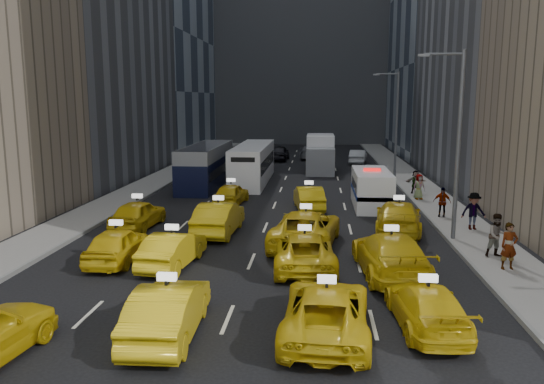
{
  "coord_description": "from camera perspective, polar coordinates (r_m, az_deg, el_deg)",
  "views": [
    {
      "loc": [
        2.73,
        -13.44,
        6.8
      ],
      "look_at": [
        0.39,
        13.61,
        2.0
      ],
      "focal_mm": 35.0,
      "sensor_mm": 36.0,
      "label": 1
    }
  ],
  "objects": [
    {
      "name": "double_decker",
      "position": [
        42.0,
        -7.08,
        2.79
      ],
      "size": [
        3.61,
        11.05,
        3.16
      ],
      "rotation": [
        0.0,
        0.0,
        -0.11
      ],
      "color": "black",
      "rests_on": "ground"
    },
    {
      "name": "taxi_6",
      "position": [
        15.83,
        5.85,
        -12.57
      ],
      "size": [
        2.7,
        5.39,
        1.47
      ],
      "primitive_type": "imported",
      "rotation": [
        0.0,
        0.0,
        3.09
      ],
      "color": "gold",
      "rests_on": "ground"
    },
    {
      "name": "pedestrian_1",
      "position": [
        24.44,
        23.08,
        -4.32
      ],
      "size": [
        0.99,
        0.66,
        1.87
      ],
      "primitive_type": "imported",
      "rotation": [
        0.0,
        0.0,
        0.19
      ],
      "color": "gray",
      "rests_on": "sidewalk_east"
    },
    {
      "name": "pedestrian_5",
      "position": [
        38.99,
        15.17,
        1.07
      ],
      "size": [
        1.57,
        0.73,
        1.63
      ],
      "primitive_type": "imported",
      "rotation": [
        0.0,
        0.0,
        0.2
      ],
      "color": "gray",
      "rests_on": "sidewalk_east"
    },
    {
      "name": "pedestrian_3",
      "position": [
        31.65,
        17.83,
        -1.03
      ],
      "size": [
        1.08,
        0.75,
        1.69
      ],
      "primitive_type": "imported",
      "rotation": [
        0.0,
        0.0,
        -0.34
      ],
      "color": "gray",
      "rests_on": "sidewalk_east"
    },
    {
      "name": "taxi_5",
      "position": [
        15.94,
        -11.12,
        -12.34
      ],
      "size": [
        1.81,
        4.81,
        1.57
      ],
      "primitive_type": "imported",
      "rotation": [
        0.0,
        0.0,
        3.17
      ],
      "color": "gold",
      "rests_on": "ground"
    },
    {
      "name": "taxi_12",
      "position": [
        28.99,
        -14.21,
        -2.31
      ],
      "size": [
        2.1,
        4.57,
        1.52
      ],
      "primitive_type": "imported",
      "rotation": [
        0.0,
        0.0,
        3.07
      ],
      "color": "gold",
      "rests_on": "ground"
    },
    {
      "name": "misc_car_2",
      "position": [
        60.8,
        4.19,
        4.32
      ],
      "size": [
        2.58,
        5.51,
        1.56
      ],
      "primitive_type": "imported",
      "rotation": [
        0.0,
        0.0,
        3.07
      ],
      "color": "gray",
      "rests_on": "ground"
    },
    {
      "name": "misc_car_1",
      "position": [
        55.13,
        -5.47,
        3.64
      ],
      "size": [
        2.74,
        5.25,
        1.41
      ],
      "primitive_type": "imported",
      "rotation": [
        0.0,
        0.0,
        3.06
      ],
      "color": "black",
      "rests_on": "ground"
    },
    {
      "name": "city_bus",
      "position": [
        43.63,
        -2.06,
        3.06
      ],
      "size": [
        4.0,
        12.06,
        3.06
      ],
      "rotation": [
        0.0,
        0.0,
        -0.13
      ],
      "color": "white",
      "rests_on": "ground"
    },
    {
      "name": "misc_car_4",
      "position": [
        56.49,
        9.22,
        3.75
      ],
      "size": [
        2.18,
        4.73,
        1.5
      ],
      "primitive_type": "imported",
      "rotation": [
        0.0,
        0.0,
        3.01
      ],
      "color": "#AAADB2",
      "rests_on": "ground"
    },
    {
      "name": "pedestrian_0",
      "position": [
        22.9,
        24.14,
        -5.33
      ],
      "size": [
        0.74,
        0.54,
        1.87
      ],
      "primitive_type": "imported",
      "rotation": [
        0.0,
        0.0,
        0.14
      ],
      "color": "gray",
      "rests_on": "sidewalk_east"
    },
    {
      "name": "ground",
      "position": [
        15.3,
        -6.11,
        -16.42
      ],
      "size": [
        160.0,
        160.0,
        0.0
      ],
      "primitive_type": "plane",
      "color": "black",
      "rests_on": "ground"
    },
    {
      "name": "building_backdrop",
      "position": [
        86.49,
        3.24,
        18.79
      ],
      "size": [
        30.0,
        12.0,
        40.0
      ],
      "primitive_type": "cube",
      "color": "slate",
      "rests_on": "ground"
    },
    {
      "name": "taxi_8",
      "position": [
        23.29,
        -16.32,
        -5.47
      ],
      "size": [
        1.82,
        4.38,
        1.48
      ],
      "primitive_type": "imported",
      "rotation": [
        0.0,
        0.0,
        3.16
      ],
      "color": "gold",
      "rests_on": "ground"
    },
    {
      "name": "misc_car_0",
      "position": [
        43.12,
        11.1,
        1.85
      ],
      "size": [
        2.11,
        5.01,
        1.61
      ],
      "primitive_type": "imported",
      "rotation": [
        0.0,
        0.0,
        3.06
      ],
      "color": "#9FA0A6",
      "rests_on": "ground"
    },
    {
      "name": "taxi_11",
      "position": [
        21.18,
        12.63,
        -6.57
      ],
      "size": [
        2.84,
        5.96,
        1.68
      ],
      "primitive_type": "imported",
      "rotation": [
        0.0,
        0.0,
        3.23
      ],
      "color": "gold",
      "rests_on": "ground"
    },
    {
      "name": "pedestrian_4",
      "position": [
        36.7,
        15.53,
        0.56
      ],
      "size": [
        0.92,
        0.68,
        1.69
      ],
      "primitive_type": "imported",
      "rotation": [
        0.0,
        0.0,
        0.31
      ],
      "color": "gray",
      "rests_on": "sidewalk_east"
    },
    {
      "name": "pedestrian_2",
      "position": [
        29.06,
        20.86,
        -1.93
      ],
      "size": [
        1.27,
        0.6,
        1.92
      ],
      "primitive_type": "imported",
      "rotation": [
        0.0,
        0.0,
        0.07
      ],
      "color": "gray",
      "rests_on": "sidewalk_east"
    },
    {
      "name": "taxi_13",
      "position": [
        27.03,
        -5.75,
        -2.79
      ],
      "size": [
        1.97,
        5.08,
        1.65
      ],
      "primitive_type": "imported",
      "rotation": [
        0.0,
        0.0,
        3.1
      ],
      "color": "gold",
      "rests_on": "ground"
    },
    {
      "name": "taxi_10",
      "position": [
        21.67,
        3.51,
        -6.27
      ],
      "size": [
        2.71,
        5.36,
        1.45
      ],
      "primitive_type": "imported",
      "rotation": [
        0.0,
        0.0,
        3.2
      ],
      "color": "gold",
      "rests_on": "ground"
    },
    {
      "name": "box_truck",
      "position": [
        50.2,
        5.22,
        4.12
      ],
      "size": [
        3.0,
        7.55,
        3.39
      ],
      "rotation": [
        0.0,
        0.0,
        0.06
      ],
      "color": "white",
      "rests_on": "ground"
    },
    {
      "name": "taxi_9",
      "position": [
        22.19,
        -10.65,
        -6.07
      ],
      "size": [
        1.99,
        4.47,
        1.43
      ],
      "primitive_type": "imported",
      "rotation": [
        0.0,
        0.0,
        3.03
      ],
      "color": "gold",
      "rests_on": "ground"
    },
    {
      "name": "curb_west",
      "position": [
        40.76,
        -11.94,
        0.33
      ],
      "size": [
        0.15,
        90.0,
        0.18
      ],
      "primitive_type": "cube",
      "color": "slate",
      "rests_on": "ground"
    },
    {
      "name": "nypd_van",
      "position": [
        34.13,
        10.65,
        0.27
      ],
      "size": [
        2.93,
        5.99,
        2.47
      ],
      "rotation": [
        0.0,
        0.0,
        0.12
      ],
      "color": "white",
      "rests_on": "ground"
    },
    {
      "name": "misc_car_3",
      "position": [
        58.91,
        0.78,
        4.22
      ],
      "size": [
        2.17,
        4.98,
        1.67
      ],
      "primitive_type": "imported",
      "rotation": [
        0.0,
        0.0,
        3.1
      ],
      "color": "black",
      "rests_on": "ground"
    },
    {
      "name": "sidewalk_east",
      "position": [
        39.79,
        16.12,
        -0.1
      ],
      "size": [
        3.0,
        90.0,
        0.15
      ],
      "primitive_type": "cube",
      "color": "gray",
      "rests_on": "ground"
    },
    {
      "name": "taxi_17",
      "position": [
        32.89,
        3.98,
        -0.62
      ],
      "size": [
        2.15,
        4.63,
        1.47
      ],
      "primitive_type": "imported",
      "rotation": [
        0.0,
        0.0,
        3.28
      ],
      "color": "gold",
      "rests_on": "ground"
    },
    {
      "name": "taxi_15",
      "position": [
        28.05,
        13.43,
        -2.61
      ],
      "size": [
        2.95,
        5.73,
        1.59
      ],
      "primitive_type": "imported",
      "rotation": [
        0.0,
        0.0,
        3.01
      ],
      "color": "gold",
      "rests_on": "ground"
    },
    {
      "name": "taxi_7",
      "position": [
        16.88,
        16.3,
        -11.72
      ],
      "size": [
        2.18,
        4.7,
        1.33
      ],
      "primitive_type": "imported",
      "rotation": [
        0.0,
        0.0,
        3.21
      ],
      "color": "gold",
      "rests_on": "ground"
    },
    {
      "name": "curb_east",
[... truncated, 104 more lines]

